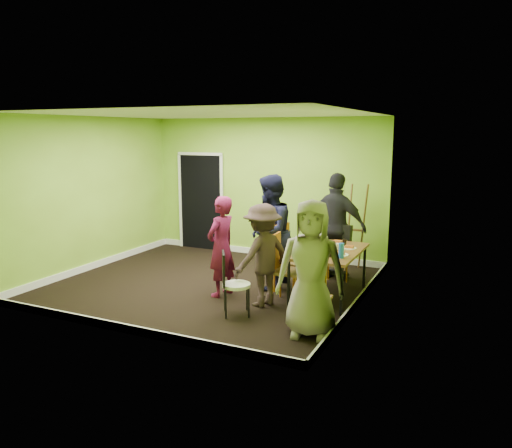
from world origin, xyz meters
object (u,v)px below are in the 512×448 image
at_px(person_left_far, 270,232).
at_px(person_back_end, 337,227).
at_px(person_standing, 221,246).
at_px(chair_back_end, 338,242).
at_px(blue_bottle, 341,251).
at_px(thermos, 323,243).
at_px(chair_left_near, 282,264).
at_px(easel, 351,228).
at_px(chair_front_end, 315,294).
at_px(chair_left_far, 287,254).
at_px(orange_bottle, 330,245).
at_px(dining_table, 329,254).
at_px(person_front_end, 311,269).
at_px(chair_bentwood, 232,280).
at_px(person_left_near, 263,255).

bearing_deg(person_left_far, person_back_end, 132.48).
relative_size(person_standing, person_back_end, 0.85).
relative_size(chair_back_end, blue_bottle, 4.50).
xyz_separation_m(chair_back_end, blue_bottle, (0.40, -1.28, 0.17)).
bearing_deg(thermos, person_left_far, 174.61).
bearing_deg(chair_back_end, chair_left_near, 75.00).
bearing_deg(person_left_far, easel, 143.81).
xyz_separation_m(chair_front_end, blue_bottle, (0.07, 0.93, 0.37)).
bearing_deg(easel, person_back_end, -98.08).
distance_m(chair_left_far, person_left_far, 0.45).
distance_m(blue_bottle, orange_bottle, 0.65).
distance_m(dining_table, easel, 1.65).
bearing_deg(chair_front_end, blue_bottle, 82.69).
xyz_separation_m(person_left_far, person_front_end, (1.24, -1.58, -0.07)).
relative_size(chair_left_near, person_left_far, 0.56).
relative_size(chair_back_end, thermos, 5.03).
xyz_separation_m(chair_bentwood, person_front_end, (1.22, -0.21, 0.37)).
relative_size(chair_left_near, person_back_end, 0.56).
height_order(chair_left_near, person_left_near, person_left_near).
relative_size(blue_bottle, person_left_far, 0.12).
height_order(easel, person_back_end, person_back_end).
relative_size(thermos, orange_bottle, 2.67).
distance_m(orange_bottle, person_front_end, 1.68).
xyz_separation_m(easel, thermos, (-0.01, -1.64, 0.04)).
height_order(chair_back_end, person_back_end, person_back_end).
bearing_deg(dining_table, person_front_end, -81.95).
bearing_deg(chair_back_end, chair_front_end, 102.11).
bearing_deg(blue_bottle, thermos, 135.22).
bearing_deg(chair_left_far, person_back_end, 166.39).
bearing_deg(blue_bottle, chair_back_end, 107.32).
bearing_deg(person_standing, chair_front_end, 77.82).
bearing_deg(chair_front_end, person_left_far, 128.78).
bearing_deg(chair_back_end, person_left_near, 71.28).
relative_size(person_left_far, person_left_near, 1.23).
bearing_deg(person_left_far, chair_back_end, 126.01).
height_order(dining_table, chair_front_end, chair_front_end).
xyz_separation_m(easel, person_front_end, (0.31, -3.14, 0.06)).
xyz_separation_m(dining_table, thermos, (-0.10, -0.00, 0.15)).
xyz_separation_m(chair_left_near, chair_bentwood, (-0.43, -0.80, -0.08)).
bearing_deg(thermos, person_standing, -157.30).
height_order(chair_left_far, chair_front_end, chair_left_far).
bearing_deg(chair_front_end, chair_back_end, 95.68).
xyz_separation_m(chair_back_end, thermos, (0.00, -0.89, 0.16)).
bearing_deg(person_left_near, person_back_end, -174.14).
distance_m(dining_table, person_left_near, 1.08).
bearing_deg(thermos, chair_bentwood, -125.11).
distance_m(blue_bottle, person_front_end, 1.10).
bearing_deg(chair_left_near, orange_bottle, 137.49).
bearing_deg(chair_left_far, chair_bentwood, 2.53).
xyz_separation_m(dining_table, person_left_near, (-0.78, -0.74, 0.06)).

